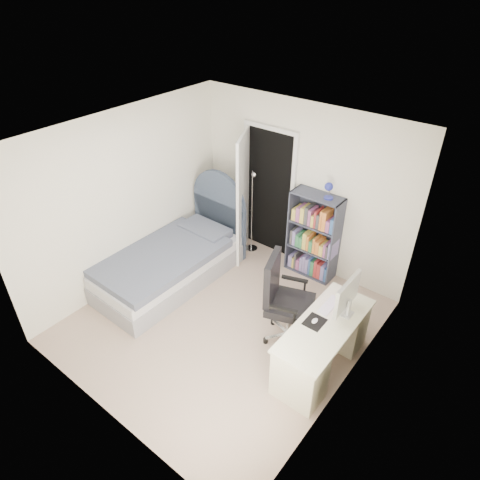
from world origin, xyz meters
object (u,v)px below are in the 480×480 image
Objects in this scene: bed at (174,261)px; bookcase at (314,239)px; desk at (323,343)px; floor_lamp at (252,220)px; nightstand at (224,222)px; office_chair at (283,296)px.

bookcase is at bearing 41.97° from bed.
desk is at bearing -56.00° from bookcase.
bookcase reaches higher than desk.
floor_lamp reaches higher than desk.
floor_lamp is at bearing 70.27° from bed.
nightstand is 1.60m from bookcase.
bed is 1.61× the size of desk.
office_chair is at bearing 170.32° from desk.
nightstand is 0.41× the size of floor_lamp.
desk is at bearing -34.35° from floor_lamp.
office_chair is at bearing -75.09° from bookcase.
bookcase is (1.53, 1.37, 0.29)m from bed.
bookcase is (1.06, 0.08, 0.02)m from floor_lamp.
bookcase is at bearing 104.91° from office_chair.
bed is 1.40m from floor_lamp.
bookcase is 1.30× the size of office_chair.
floor_lamp is 1.18× the size of office_chair.
office_chair is at bearing -32.16° from nightstand.
desk is at bearing -9.68° from office_chair.
bed is 1.60× the size of floor_lamp.
bed is at bearing 177.10° from desk.
nightstand is at bearing 147.84° from office_chair.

